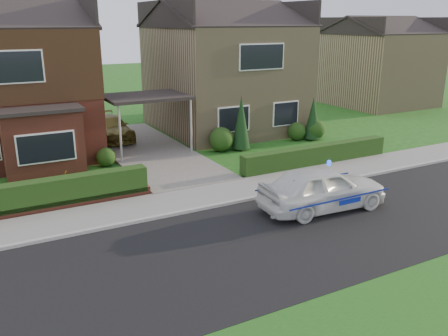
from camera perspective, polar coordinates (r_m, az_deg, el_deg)
ground at (r=14.08m, az=6.13°, el=-8.58°), size 120.00×120.00×0.00m
road at (r=14.08m, az=6.13°, el=-8.58°), size 60.00×6.00×0.02m
kerb at (r=16.44m, az=0.16°, el=-4.33°), size 60.00×0.16×0.12m
sidewalk at (r=17.31m, az=-1.50°, el=-3.23°), size 60.00×2.00×0.10m
grass_verge at (r=10.93m, az=21.78°, el=-18.20°), size 60.00×4.00×0.01m
driveway at (r=23.39m, az=-9.14°, el=2.07°), size 3.80×12.00×0.12m
house_left at (r=24.45m, az=-25.04°, el=10.30°), size 7.50×9.53×7.25m
house_right at (r=27.77m, az=-0.04°, el=12.24°), size 7.50×8.06×7.25m
carport_link at (r=22.81m, az=-9.42°, el=8.35°), size 3.80×3.00×2.77m
dwarf_wall at (r=16.84m, az=-21.41°, el=-4.61°), size 7.70×0.25×0.36m
hedge_left at (r=17.05m, az=-21.41°, el=-5.00°), size 7.50×0.55×0.90m
hedge_right at (r=21.35m, az=10.98°, el=0.33°), size 7.50×0.55×0.80m
shrub_left_mid at (r=20.69m, az=-18.12°, el=1.13°), size 1.32×1.32×1.32m
shrub_left_near at (r=21.35m, az=-14.01°, el=1.30°), size 0.84×0.84×0.84m
shrub_right_near at (r=23.06m, az=-0.34°, el=3.46°), size 1.20×1.20×1.20m
shrub_right_mid at (r=25.58m, az=8.72°, el=4.38°), size 0.96×0.96×0.96m
shrub_right_far at (r=25.94m, az=10.90°, el=4.58°), size 1.08×1.08×1.08m
conifer_a at (r=23.21m, az=2.08°, el=5.31°), size 0.90×0.90×2.60m
conifer_b at (r=25.70m, az=10.62°, el=5.76°), size 0.90×0.90×2.20m
neighbour_right at (r=38.11m, az=17.99°, el=11.20°), size 6.50×7.00×5.20m
police_car at (r=16.20m, az=11.76°, el=-2.43°), size 4.06×4.52×1.67m
driveway_car at (r=25.76m, az=-13.54°, el=4.74°), size 1.80×4.21×1.21m
potted_plant_b at (r=18.85m, az=-18.74°, el=-1.45°), size 0.51×0.50×0.72m
potted_plant_c at (r=17.42m, az=-22.83°, el=-3.20°), size 0.58×0.58×0.85m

